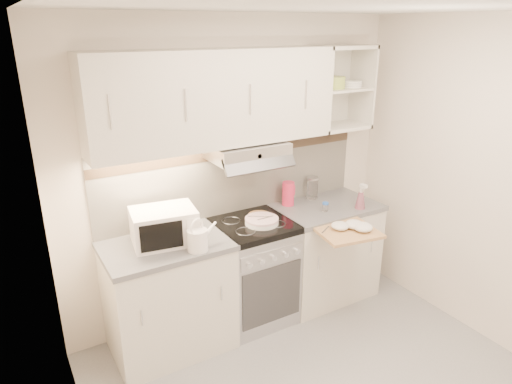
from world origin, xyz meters
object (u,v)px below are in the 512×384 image
at_px(microwave, 164,226).
at_px(pink_pitcher, 288,194).
at_px(watering_can, 198,239).
at_px(glass_jar, 312,188).
at_px(electric_range, 253,271).
at_px(plate_stack, 262,221).
at_px(spray_bottle, 361,198).
at_px(cutting_board, 347,231).

bearing_deg(microwave, pink_pitcher, 15.81).
xyz_separation_m(watering_can, glass_jar, (1.32, 0.42, 0.02)).
height_order(electric_range, watering_can, watering_can).
bearing_deg(glass_jar, microwave, -173.16).
distance_m(microwave, plate_stack, 0.80).
relative_size(pink_pitcher, spray_bottle, 0.88).
bearing_deg(plate_stack, watering_can, -165.80).
relative_size(microwave, watering_can, 1.82).
distance_m(microwave, spray_bottle, 1.72).
xyz_separation_m(pink_pitcher, cutting_board, (0.12, -0.65, -0.13)).
distance_m(glass_jar, spray_bottle, 0.46).
height_order(watering_can, cutting_board, watering_can).
height_order(glass_jar, spray_bottle, spray_bottle).
relative_size(microwave, cutting_board, 1.09).
xyz_separation_m(electric_range, pink_pitcher, (0.46, 0.18, 0.56)).
bearing_deg(microwave, plate_stack, 2.56).
relative_size(microwave, plate_stack, 1.84).
distance_m(watering_can, cutting_board, 1.19).
xyz_separation_m(electric_range, spray_bottle, (0.96, -0.21, 0.54)).
bearing_deg(glass_jar, plate_stack, -159.70).
distance_m(microwave, cutting_board, 1.42).
bearing_deg(spray_bottle, plate_stack, 165.52).
distance_m(plate_stack, glass_jar, 0.75).
xyz_separation_m(microwave, spray_bottle, (1.70, -0.23, -0.03)).
xyz_separation_m(electric_range, glass_jar, (0.74, 0.20, 0.55)).
bearing_deg(microwave, spray_bottle, 0.69).
relative_size(glass_jar, spray_bottle, 0.85).
distance_m(electric_range, cutting_board, 0.86).
bearing_deg(watering_can, spray_bottle, -24.22).
bearing_deg(electric_range, spray_bottle, -12.32).
bearing_deg(spray_bottle, glass_jar, 112.50).
height_order(microwave, pink_pitcher, microwave).
height_order(glass_jar, cutting_board, glass_jar).
bearing_deg(pink_pitcher, glass_jar, 13.01).
xyz_separation_m(plate_stack, pink_pitcher, (0.42, 0.24, 0.08)).
relative_size(plate_stack, spray_bottle, 1.13).
bearing_deg(spray_bottle, pink_pitcher, 136.89).
distance_m(microwave, glass_jar, 1.50).
bearing_deg(cutting_board, plate_stack, 151.95).
bearing_deg(pink_pitcher, watering_can, -150.78).
relative_size(electric_range, plate_stack, 3.32).
bearing_deg(cutting_board, electric_range, 150.43).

